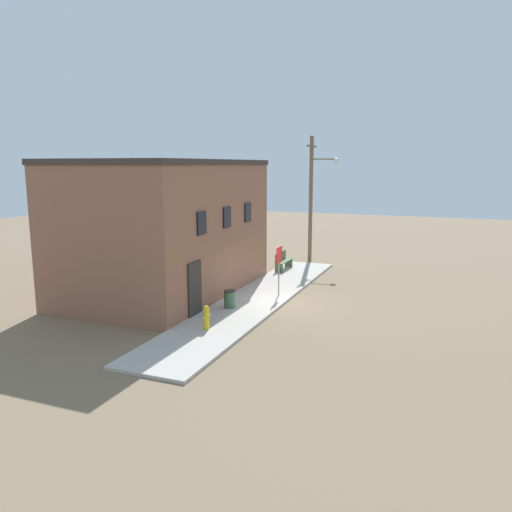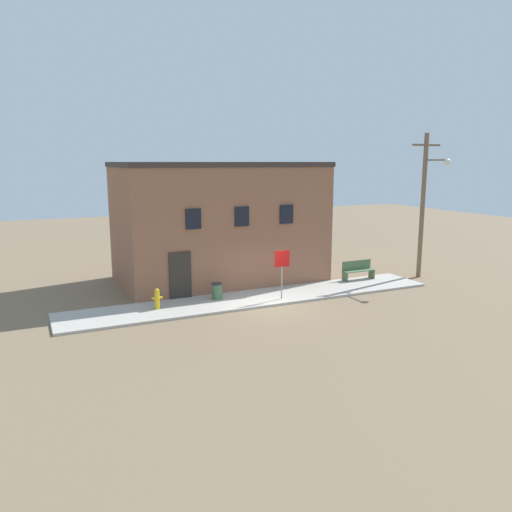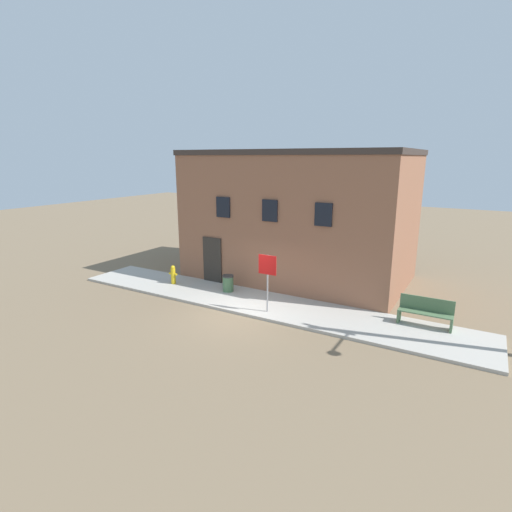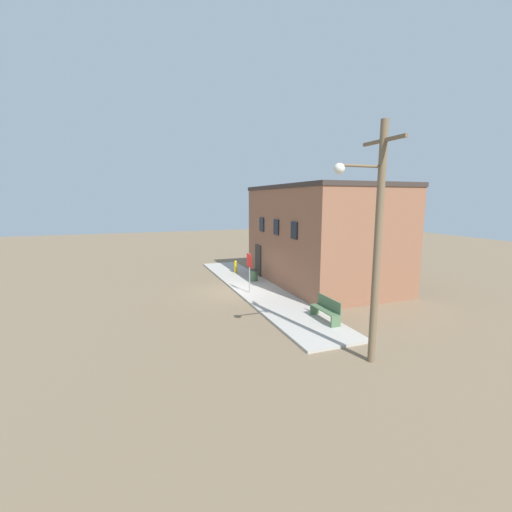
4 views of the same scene
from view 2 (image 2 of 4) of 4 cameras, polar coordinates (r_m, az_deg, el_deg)
name	(u,v)px [view 2 (image 2 of 4)]	position (r m, az deg, el deg)	size (l,w,h in m)	color
ground_plane	(270,307)	(21.41, 1.65, -5.87)	(80.00, 80.00, 0.00)	#7A664C
sidewalk	(257,298)	(22.56, 0.10, -4.85)	(17.28, 2.69, 0.11)	#B2ADA3
brick_building	(218,222)	(25.87, -4.34, 3.91)	(10.11, 6.17, 6.10)	#8E5B42
fire_hydrant	(157,299)	(21.08, -11.24, -4.81)	(0.45, 0.21, 0.87)	gold
stop_sign	(282,265)	(21.92, 2.99, -1.01)	(0.73, 0.06, 2.19)	gray
bench	(358,270)	(26.30, 11.56, -1.60)	(1.77, 0.44, 0.98)	#4C6B47
trash_bin	(217,291)	(22.23, -4.48, -4.01)	(0.49, 0.49, 0.72)	#426642
utility_pole	(425,201)	(27.63, 18.71, 6.01)	(1.80, 1.78, 7.56)	brown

